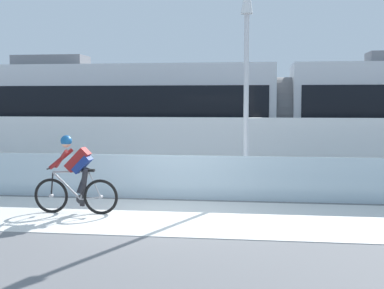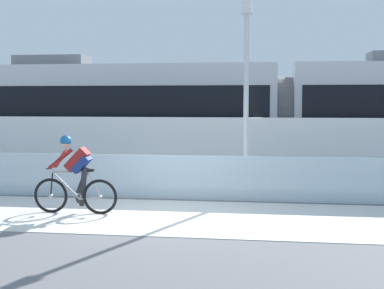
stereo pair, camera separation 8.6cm
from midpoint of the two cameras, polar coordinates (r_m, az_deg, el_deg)
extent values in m
plane|color=slate|center=(10.59, -3.22, -7.79)|extent=(200.00, 200.00, 0.00)
cube|color=silver|center=(10.59, -3.22, -7.76)|extent=(32.00, 3.20, 0.01)
cube|color=silver|center=(12.29, -1.58, -3.58)|extent=(32.00, 0.05, 1.04)
cube|color=white|center=(14.00, -0.38, -0.85)|extent=(32.00, 0.36, 1.86)
cube|color=#595654|center=(16.56, 0.85, -3.21)|extent=(32.00, 0.08, 0.01)
cube|color=#595654|center=(17.97, 1.41, -2.58)|extent=(32.00, 0.08, 0.01)
cube|color=silver|center=(17.74, -8.79, 3.42)|extent=(11.00, 2.50, 3.10)
cube|color=black|center=(17.73, -8.80, 4.55)|extent=(10.56, 2.54, 1.04)
cube|color=red|center=(17.82, -8.73, -0.99)|extent=(10.78, 2.53, 0.28)
cube|color=slate|center=(18.44, -14.83, 8.75)|extent=(2.40, 1.10, 0.36)
cube|color=#232326|center=(19.14, -18.88, -1.31)|extent=(1.40, 1.88, 0.20)
cylinder|color=black|center=(18.51, -19.88, -1.72)|extent=(0.60, 0.10, 0.60)
cylinder|color=black|center=(19.78, -17.95, -1.27)|extent=(0.60, 0.10, 0.60)
cube|color=#232326|center=(17.17, 2.61, -1.73)|extent=(1.40, 1.88, 0.20)
cylinder|color=black|center=(16.47, 2.38, -2.21)|extent=(0.60, 0.10, 0.60)
cylinder|color=black|center=(17.89, 2.82, -1.66)|extent=(0.60, 0.10, 0.60)
cube|color=#232326|center=(17.35, 17.45, -1.88)|extent=(1.40, 1.88, 0.20)
cylinder|color=black|center=(16.65, 17.86, -2.36)|extent=(0.60, 0.10, 0.60)
cylinder|color=black|center=(18.06, 17.07, -1.80)|extent=(0.60, 0.10, 0.60)
cylinder|color=#59595B|center=(17.01, 10.15, 3.34)|extent=(0.60, 2.30, 2.30)
torus|color=black|center=(11.18, -14.91, -5.40)|extent=(0.72, 0.06, 0.72)
cylinder|color=#99999E|center=(11.18, -14.91, -5.40)|extent=(0.07, 0.10, 0.07)
torus|color=black|center=(10.82, -9.75, -5.64)|extent=(0.72, 0.06, 0.72)
cylinder|color=#99999E|center=(10.82, -9.75, -5.64)|extent=(0.07, 0.10, 0.07)
cylinder|color=#99999E|center=(11.02, -13.31, -4.38)|extent=(0.60, 0.04, 0.58)
cylinder|color=#99999E|center=(10.89, -11.46, -4.37)|extent=(0.22, 0.04, 0.59)
cylinder|color=#99999E|center=(10.95, -12.90, -2.90)|extent=(0.76, 0.04, 0.07)
cylinder|color=#99999E|center=(10.89, -10.82, -5.75)|extent=(0.43, 0.03, 0.09)
cylinder|color=#99999E|center=(10.81, -10.39, -4.26)|extent=(0.27, 0.02, 0.53)
cylinder|color=black|center=(11.13, -14.82, -4.16)|extent=(0.08, 0.03, 0.49)
cube|color=black|center=(10.81, -11.03, -2.77)|extent=(0.24, 0.10, 0.05)
cylinder|color=black|center=(11.07, -14.74, -2.40)|extent=(0.03, 0.58, 0.03)
cylinder|color=#262628|center=(10.97, -11.88, -5.85)|extent=(0.18, 0.02, 0.18)
cube|color=maroon|center=(10.86, -12.15, -1.61)|extent=(0.50, 0.28, 0.51)
cube|color=navy|center=(10.84, -11.68, -2.10)|extent=(0.38, 0.30, 0.38)
sphere|color=beige|center=(10.91, -13.37, 0.22)|extent=(0.20, 0.20, 0.20)
sphere|color=#195999|center=(10.91, -13.37, 0.40)|extent=(0.23, 0.23, 0.23)
cylinder|color=maroon|center=(10.99, -13.90, -1.52)|extent=(0.44, 0.41, 0.41)
cylinder|color=maroon|center=(10.99, -13.90, -1.52)|extent=(0.44, 0.41, 0.41)
cylinder|color=black|center=(10.90, -11.55, -4.60)|extent=(0.29, 0.33, 0.80)
cylinder|color=black|center=(10.88, -11.56, -3.88)|extent=(0.29, 0.33, 0.54)
cylinder|color=gray|center=(12.49, 6.02, -5.41)|extent=(0.24, 0.24, 0.20)
cylinder|color=silver|center=(12.30, 6.10, 4.27)|extent=(0.12, 0.12, 4.20)
camera|label=1|loc=(0.04, -89.81, 0.02)|focal=48.97mm
camera|label=2|loc=(0.04, 90.19, -0.02)|focal=48.97mm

